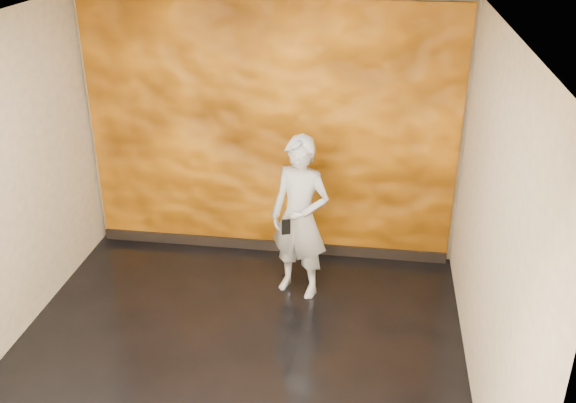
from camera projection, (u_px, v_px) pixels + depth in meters
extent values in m
cube|color=black|center=(233.00, 359.00, 5.57)|extent=(4.00, 4.00, 0.01)
cube|color=tan|center=(270.00, 131.00, 6.75)|extent=(4.00, 0.02, 2.80)
cube|color=tan|center=(134.00, 394.00, 3.18)|extent=(4.00, 0.02, 2.80)
cube|color=tan|center=(493.00, 233.00, 4.70)|extent=(0.02, 4.00, 2.80)
cube|color=white|center=(218.00, 32.00, 4.36)|extent=(4.00, 4.00, 0.01)
cube|color=orange|center=(270.00, 134.00, 6.72)|extent=(3.90, 0.06, 2.75)
cube|color=black|center=(271.00, 245.00, 7.26)|extent=(3.90, 0.04, 0.12)
imported|color=#979BA6|center=(300.00, 218.00, 6.19)|extent=(0.70, 0.57, 1.65)
cube|color=black|center=(286.00, 227.00, 5.96)|extent=(0.08, 0.04, 0.15)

